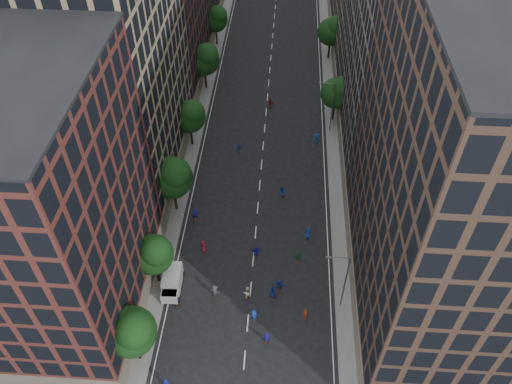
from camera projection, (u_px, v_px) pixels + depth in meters
ground at (263, 148)px, 78.47m from camera, size 240.00×240.00×0.00m
sidewalk_left at (195, 116)px, 84.27m from camera, size 4.00×105.00×0.15m
sidewalk_right at (337, 121)px, 83.15m from camera, size 4.00×105.00×0.15m
bldg_left_a at (52, 212)px, 48.30m from camera, size 14.00×22.00×30.00m
bldg_left_b at (114, 64)px, 63.81m from camera, size 14.00×26.00×34.00m
bldg_left_c at (155, 7)px, 82.16m from camera, size 14.00×20.00×28.00m
bldg_right_a at (450, 179)px, 47.22m from camera, size 14.00×30.00×36.00m
bldg_right_b at (403, 43)px, 68.74m from camera, size 14.00×28.00×33.00m
tree_left_0 at (132, 331)px, 49.27m from camera, size 5.20×5.20×8.83m
tree_left_1 at (154, 254)px, 56.62m from camera, size 4.80×4.80×8.21m
tree_left_2 at (173, 176)px, 64.50m from camera, size 5.60×5.60×9.45m
tree_left_3 at (190, 115)px, 74.77m from camera, size 5.00×5.00×8.58m
tree_left_4 at (205, 59)px, 85.85m from camera, size 5.40×5.40×9.08m
tree_left_5 at (216, 18)px, 97.45m from camera, size 4.80×4.80×8.33m
tree_right_a at (337, 92)px, 79.50m from camera, size 5.00×5.00×8.39m
tree_right_b at (332, 30)px, 93.37m from camera, size 5.20×5.20×8.83m
streetlamp_near at (344, 279)px, 54.58m from camera, size 2.64×0.22×9.06m
streetlamp_far at (331, 104)px, 77.86m from camera, size 2.64×0.22×9.06m
cargo_van at (172, 282)px, 58.99m from camera, size 2.29×4.68×2.46m
skater_0 at (167, 384)px, 50.75m from camera, size 0.89×0.68×1.63m
skater_1 at (267, 338)px, 54.34m from camera, size 0.73×0.58×1.77m
skater_2 at (273, 292)px, 58.43m from camera, size 1.05×0.93×1.80m
skater_3 at (254, 316)px, 56.24m from camera, size 1.25×0.83×1.80m
skater_4 at (176, 301)px, 57.76m from camera, size 0.98×0.62×1.55m
skater_5 at (279, 285)px, 59.33m from camera, size 1.50×0.83×1.54m
skater_6 at (204, 247)px, 63.27m from camera, size 1.04×0.87×1.81m
skater_7 at (305, 314)px, 56.51m from camera, size 0.62×0.42×1.64m
skater_8 at (247, 293)px, 58.36m from camera, size 1.04×0.90×1.86m
skater_9 at (215, 291)px, 58.59m from camera, size 1.27×0.96×1.75m
skater_10 at (299, 257)px, 62.12m from camera, size 1.05×0.57×1.69m
skater_11 at (256, 252)px, 62.87m from camera, size 1.44×0.53×1.52m
skater_12 at (308, 233)px, 64.89m from camera, size 1.04×0.87×1.82m
skater_13 at (195, 214)px, 67.16m from camera, size 0.73×0.53×1.84m
skater_14 at (281, 192)px, 70.22m from camera, size 0.97×0.82×1.78m
skater_15 at (317, 139)px, 78.52m from camera, size 1.33×0.96×1.86m
skater_16 at (239, 148)px, 77.30m from camera, size 0.96×0.70×1.52m
skater_17 at (270, 103)px, 85.52m from camera, size 1.63×1.09×1.68m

